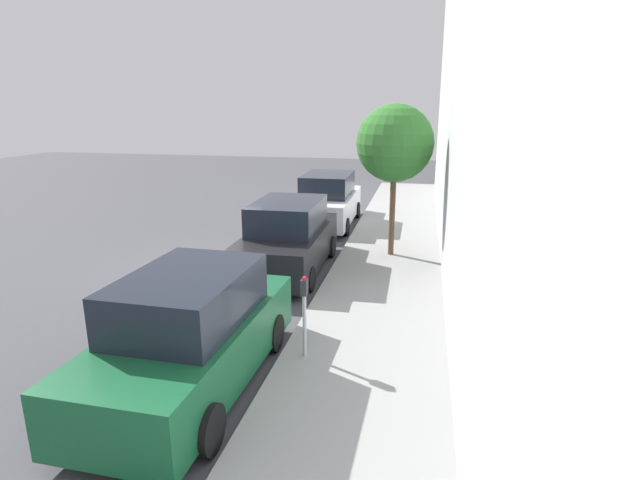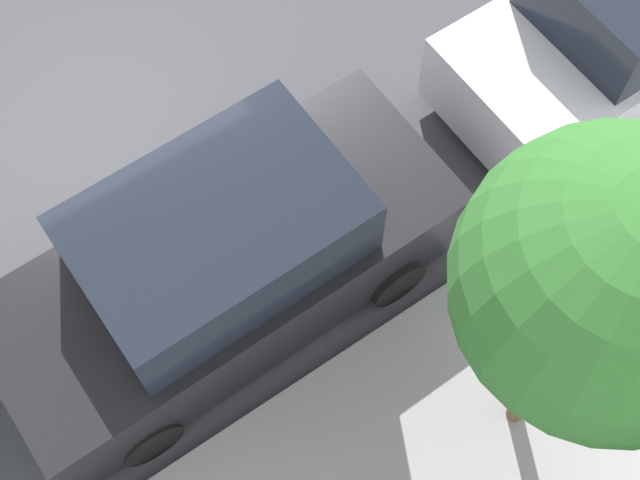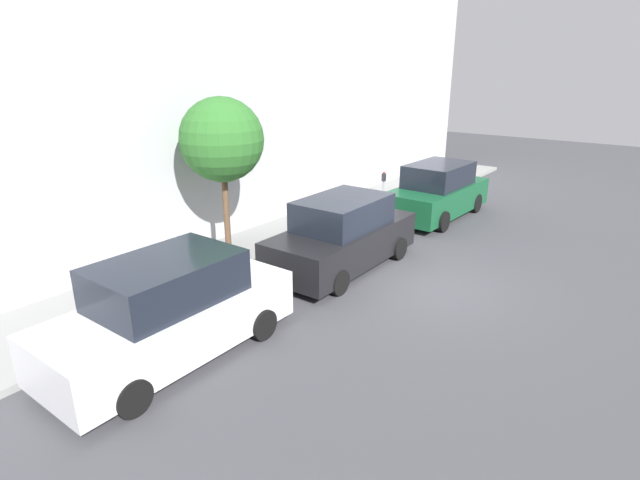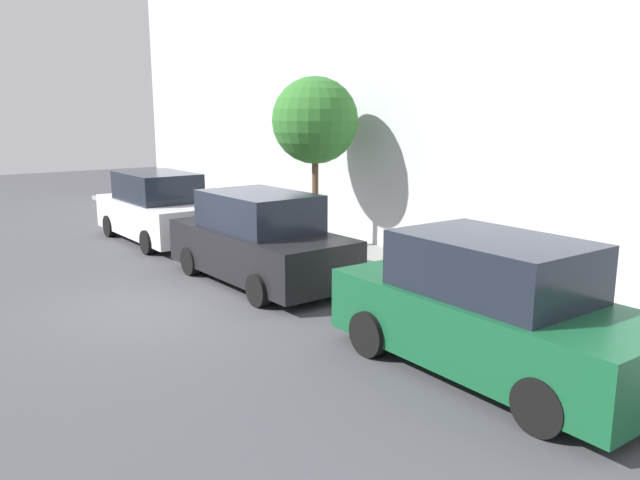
% 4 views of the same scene
% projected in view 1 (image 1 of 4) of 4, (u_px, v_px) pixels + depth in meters
% --- Properties ---
extents(ground_plane, '(60.00, 60.00, 0.00)m').
position_uv_depth(ground_plane, '(210.00, 267.00, 14.33)').
color(ground_plane, '#424247').
extents(sidewalk, '(2.99, 32.00, 0.15)m').
position_uv_depth(sidewalk, '(385.00, 277.00, 13.32)').
color(sidewalk, gray).
rests_on(sidewalk, ground_plane).
extents(parked_suv_nearest, '(2.08, 4.84, 1.98)m').
position_uv_depth(parked_suv_nearest, '(191.00, 335.00, 8.06)').
color(parked_suv_nearest, '#14512D').
rests_on(parked_suv_nearest, ground_plane).
extents(parked_suv_second, '(2.08, 4.83, 1.98)m').
position_uv_depth(parked_suv_second, '(288.00, 238.00, 13.84)').
color(parked_suv_second, black).
rests_on(parked_suv_second, ground_plane).
extents(parked_suv_third, '(2.08, 4.81, 1.98)m').
position_uv_depth(parked_suv_third, '(328.00, 201.00, 19.13)').
color(parked_suv_third, silver).
rests_on(parked_suv_third, ground_plane).
extents(parking_meter_near, '(0.11, 0.15, 1.50)m').
position_uv_depth(parking_meter_near, '(304.00, 308.00, 8.75)').
color(parking_meter_near, '#ADADB2').
rests_on(parking_meter_near, sidewalk).
extents(street_tree, '(2.21, 2.21, 4.41)m').
position_uv_depth(street_tree, '(395.00, 144.00, 14.20)').
color(street_tree, brown).
rests_on(street_tree, sidewalk).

